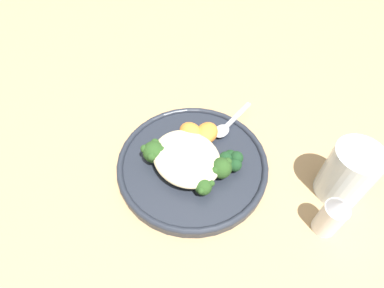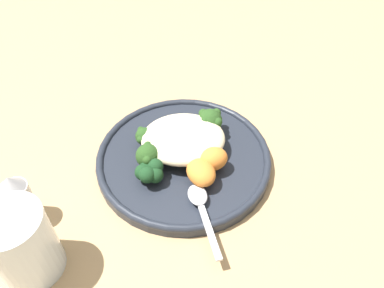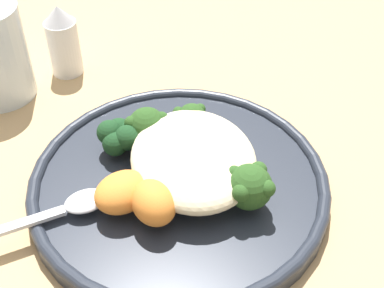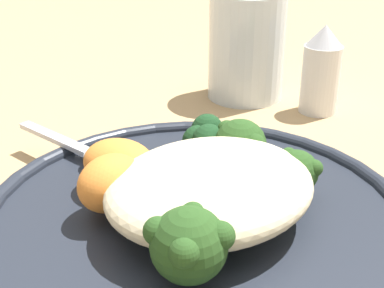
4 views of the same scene
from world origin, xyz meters
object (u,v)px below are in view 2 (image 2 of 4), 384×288
at_px(salt_shaker, 19,198).
at_px(water_glass, 22,245).
at_px(quinoa_mound, 183,140).
at_px(sweet_potato_chunk_1, 213,159).
at_px(plate, 181,158).
at_px(broccoli_stalk_0, 207,125).
at_px(spoon, 200,203).
at_px(broccoli_stalk_1, 186,133).
at_px(broccoli_stalk_3, 156,156).
at_px(kale_tuft, 150,171).
at_px(broccoli_stalk_2, 159,143).
at_px(sweet_potato_chunk_0, 201,172).

bearing_deg(salt_shaker, water_glass, 110.25).
relative_size(quinoa_mound, sweet_potato_chunk_1, 2.93).
distance_m(plate, water_glass, 0.26).
distance_m(broccoli_stalk_0, spoon, 0.15).
xyz_separation_m(quinoa_mound, water_glass, (0.20, 0.18, 0.01)).
bearing_deg(broccoli_stalk_1, spoon, -168.81).
bearing_deg(quinoa_mound, broccoli_stalk_3, 34.12).
relative_size(quinoa_mound, kale_tuft, 3.03).
distance_m(broccoli_stalk_0, broccoli_stalk_2, 0.09).
bearing_deg(sweet_potato_chunk_0, sweet_potato_chunk_1, -129.86).
relative_size(broccoli_stalk_0, salt_shaker, 1.09).
relative_size(sweet_potato_chunk_0, kale_tuft, 1.17).
bearing_deg(sweet_potato_chunk_0, broccoli_stalk_2, -45.90).
height_order(quinoa_mound, salt_shaker, salt_shaker).
bearing_deg(broccoli_stalk_0, sweet_potato_chunk_0, -156.14).
bearing_deg(quinoa_mound, broccoli_stalk_2, -2.15).
xyz_separation_m(broccoli_stalk_3, spoon, (-0.06, 0.08, -0.01)).
xyz_separation_m(spoon, water_glass, (0.22, 0.07, 0.03)).
distance_m(broccoli_stalk_1, sweet_potato_chunk_1, 0.07).
xyz_separation_m(broccoli_stalk_2, kale_tuft, (0.01, 0.06, 0.00)).
distance_m(broccoli_stalk_2, broccoli_stalk_3, 0.03).
bearing_deg(water_glass, sweet_potato_chunk_1, -150.10).
bearing_deg(water_glass, plate, -138.91).
bearing_deg(broccoli_stalk_1, broccoli_stalk_2, 119.12).
bearing_deg(quinoa_mound, kale_tuft, 48.03).
xyz_separation_m(broccoli_stalk_3, water_glass, (0.16, 0.15, 0.02)).
bearing_deg(quinoa_mound, spoon, 100.37).
distance_m(broccoli_stalk_1, broccoli_stalk_2, 0.05).
xyz_separation_m(sweet_potato_chunk_0, salt_shaker, (0.25, 0.04, 0.01)).
bearing_deg(sweet_potato_chunk_1, quinoa_mound, -42.83).
distance_m(spoon, salt_shaker, 0.25).
height_order(broccoli_stalk_3, water_glass, water_glass).
height_order(broccoli_stalk_0, water_glass, water_glass).
relative_size(broccoli_stalk_2, water_glass, 0.95).
xyz_separation_m(plate, sweet_potato_chunk_1, (-0.05, 0.03, 0.03)).
bearing_deg(salt_shaker, kale_tuft, -165.48).
height_order(quinoa_mound, sweet_potato_chunk_1, quinoa_mound).
relative_size(broccoli_stalk_1, salt_shaker, 0.87).
relative_size(plate, water_glass, 2.56).
height_order(quinoa_mound, broccoli_stalk_2, quinoa_mound).
distance_m(kale_tuft, water_glass, 0.19).
height_order(sweet_potato_chunk_0, water_glass, water_glass).
xyz_separation_m(sweet_potato_chunk_1, spoon, (0.02, 0.07, -0.01)).
distance_m(plate, broccoli_stalk_3, 0.05).
bearing_deg(plate, kale_tuft, 44.94).
relative_size(broccoli_stalk_2, broccoli_stalk_3, 1.07).
xyz_separation_m(broccoli_stalk_0, water_glass, (0.24, 0.21, 0.01)).
relative_size(sweet_potato_chunk_0, spoon, 0.42).
relative_size(plate, broccoli_stalk_1, 3.67).
distance_m(quinoa_mound, broccoli_stalk_0, 0.05).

